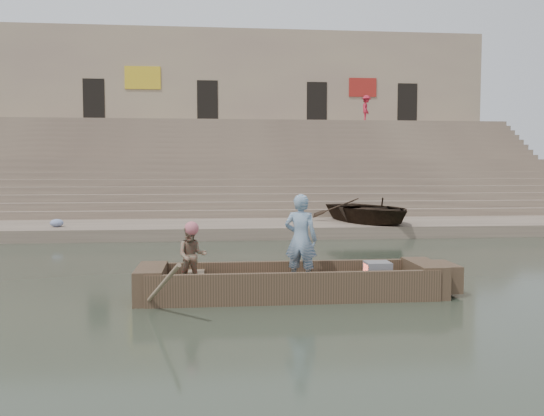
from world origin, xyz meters
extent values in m
plane|color=#252E22|center=(0.00, 0.00, 0.00)|extent=(120.00, 120.00, 0.00)
cube|color=gray|center=(0.00, 8.00, 0.20)|extent=(32.00, 4.00, 0.40)
cube|color=gray|center=(0.00, 15.50, 1.40)|extent=(32.00, 3.00, 2.80)
cube|color=gray|center=(0.00, 22.50, 2.60)|extent=(32.00, 3.00, 5.20)
cube|color=gray|center=(0.00, 10.25, 0.35)|extent=(32.00, 0.50, 0.70)
cube|color=gray|center=(0.00, 10.75, 0.50)|extent=(32.00, 0.50, 1.00)
cube|color=gray|center=(0.00, 11.25, 0.65)|extent=(32.00, 0.50, 1.30)
cube|color=gray|center=(0.00, 11.75, 0.80)|extent=(32.00, 0.50, 1.60)
cube|color=gray|center=(0.00, 12.25, 0.95)|extent=(32.00, 0.50, 1.90)
cube|color=gray|center=(0.00, 12.75, 1.10)|extent=(32.00, 0.50, 2.20)
cube|color=gray|center=(0.00, 13.25, 1.25)|extent=(32.00, 0.50, 2.50)
cube|color=gray|center=(0.00, 13.75, 1.40)|extent=(32.00, 0.50, 2.80)
cube|color=gray|center=(0.00, 17.25, 1.55)|extent=(32.00, 0.50, 3.10)
cube|color=gray|center=(0.00, 17.75, 1.70)|extent=(32.00, 0.50, 3.40)
cube|color=gray|center=(0.00, 18.25, 1.85)|extent=(32.00, 0.50, 3.70)
cube|color=gray|center=(0.00, 18.75, 2.00)|extent=(32.00, 0.50, 4.00)
cube|color=gray|center=(0.00, 19.25, 2.15)|extent=(32.00, 0.50, 4.30)
cube|color=gray|center=(0.00, 19.75, 2.30)|extent=(32.00, 0.50, 4.60)
cube|color=gray|center=(0.00, 20.25, 2.45)|extent=(32.00, 0.50, 4.90)
cube|color=gray|center=(0.00, 20.75, 2.60)|extent=(32.00, 0.50, 5.20)
cube|color=tan|center=(0.00, 26.50, 5.60)|extent=(32.00, 5.00, 11.20)
cube|color=black|center=(-9.00, 24.05, 6.60)|extent=(1.30, 0.18, 2.60)
cube|color=black|center=(-2.00, 24.05, 6.60)|extent=(1.30, 0.18, 2.60)
cube|color=black|center=(5.00, 24.05, 6.60)|extent=(1.30, 0.18, 2.60)
cube|color=black|center=(11.00, 24.05, 6.60)|extent=(1.30, 0.18, 2.60)
cube|color=gold|center=(-6.00, 23.98, 8.00)|extent=(2.20, 0.10, 1.40)
cube|color=maroon|center=(8.00, 23.98, 7.60)|extent=(1.80, 0.10, 1.20)
cube|color=brown|center=(-0.20, -2.21, 0.11)|extent=(5.00, 1.30, 0.22)
cube|color=brown|center=(-0.20, -2.83, 0.28)|extent=(5.20, 0.12, 0.56)
cube|color=brown|center=(-0.20, -1.59, 0.28)|extent=(5.20, 0.12, 0.56)
cube|color=brown|center=(-2.75, -2.21, 0.30)|extent=(0.50, 1.30, 0.60)
cube|color=brown|center=(2.35, -2.21, 0.30)|extent=(0.50, 1.30, 0.60)
cube|color=brown|center=(2.75, -2.21, 0.32)|extent=(0.35, 0.90, 0.50)
cube|color=#937A5B|center=(-1.95, -2.21, 0.40)|extent=(0.30, 1.20, 0.08)
cylinder|color=#937A5B|center=(-2.60, -3.11, 0.30)|extent=(1.03, 2.10, 1.36)
sphere|color=#C05F6A|center=(-2.02, -2.15, 1.28)|extent=(0.26, 0.26, 0.26)
imported|color=navy|center=(-0.01, -2.16, 1.06)|extent=(0.72, 0.61, 1.68)
imported|color=#2B835F|center=(-2.02, -2.15, 0.78)|extent=(0.55, 0.44, 1.12)
cube|color=slate|center=(1.44, -2.21, 0.42)|extent=(0.46, 0.42, 0.40)
cube|color=#E5593F|center=(1.23, -2.21, 0.42)|extent=(0.04, 0.34, 0.32)
imported|color=#2D2116|center=(4.00, 7.62, 0.86)|extent=(4.33, 5.14, 0.91)
imported|color=#B91F33|center=(7.70, 21.89, 6.02)|extent=(0.97, 1.21, 1.63)
ellipsoid|color=#3F5999|center=(-6.90, 7.19, 0.53)|extent=(0.44, 0.44, 0.26)
camera|label=1|loc=(-1.60, -12.51, 2.37)|focal=37.59mm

